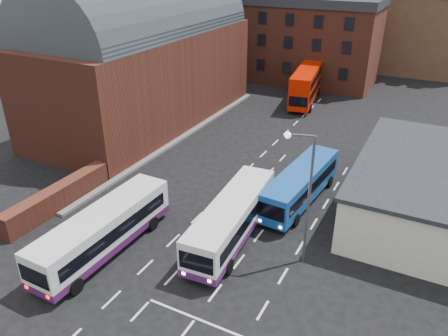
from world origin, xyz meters
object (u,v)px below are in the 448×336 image
at_px(bus_white_inbound, 232,217).
at_px(pedestrian_beige, 39,254).
at_px(bus_red_double, 306,85).
at_px(street_lamp, 305,188).
at_px(pedestrian_red, 54,240).
at_px(bus_blue, 301,183).
at_px(bus_white_outbound, 103,228).

xyz_separation_m(bus_white_inbound, pedestrian_beige, (-9.58, -8.01, -1.02)).
relative_size(bus_white_inbound, bus_red_double, 0.97).
bearing_deg(pedestrian_beige, street_lamp, -154.11).
relative_size(bus_white_inbound, pedestrian_red, 6.24).
height_order(bus_red_double, pedestrian_beige, bus_red_double).
distance_m(bus_blue, street_lamp, 8.28).
bearing_deg(street_lamp, bus_white_inbound, 177.83).
bearing_deg(bus_white_outbound, bus_blue, 53.00).
distance_m(bus_white_inbound, bus_blue, 7.34).
bearing_deg(bus_red_double, street_lamp, 98.58).
relative_size(bus_red_double, pedestrian_beige, 7.80).
xyz_separation_m(bus_white_inbound, pedestrian_red, (-9.69, -6.62, -0.86)).
xyz_separation_m(bus_white_outbound, pedestrian_red, (-2.92, -1.56, -0.89)).
xyz_separation_m(pedestrian_red, pedestrian_beige, (0.11, -1.38, -0.16)).
distance_m(bus_white_inbound, pedestrian_red, 11.77).
bearing_deg(street_lamp, pedestrian_red, -156.11).
bearing_deg(pedestrian_beige, bus_blue, -131.72).
bearing_deg(street_lamp, bus_white_outbound, -157.21).
relative_size(bus_red_double, pedestrian_red, 6.42).
distance_m(pedestrian_red, pedestrian_beige, 1.40).
xyz_separation_m(bus_red_double, pedestrian_red, (-4.75, -37.98, -1.46)).
bearing_deg(bus_red_double, bus_blue, 98.34).
height_order(bus_white_inbound, bus_blue, bus_white_inbound).
distance_m(bus_red_double, pedestrian_red, 38.30).
bearing_deg(bus_white_inbound, bus_red_double, -85.12).
bearing_deg(street_lamp, pedestrian_beige, -151.53).
distance_m(bus_white_outbound, bus_blue, 15.15).
xyz_separation_m(bus_blue, bus_red_double, (-7.48, 24.47, 0.69)).
bearing_deg(street_lamp, bus_red_double, 107.24).
xyz_separation_m(bus_white_outbound, street_lamp, (11.62, 4.88, 3.54)).
relative_size(bus_white_outbound, pedestrian_beige, 7.61).
relative_size(bus_white_inbound, bus_blue, 1.05).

